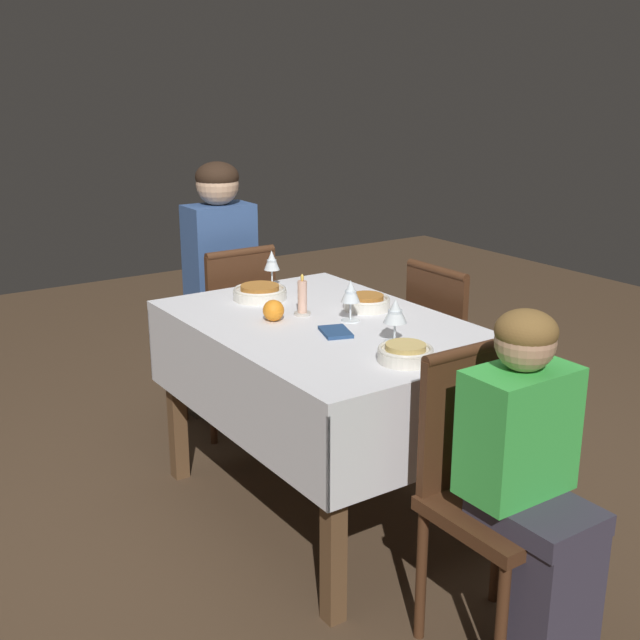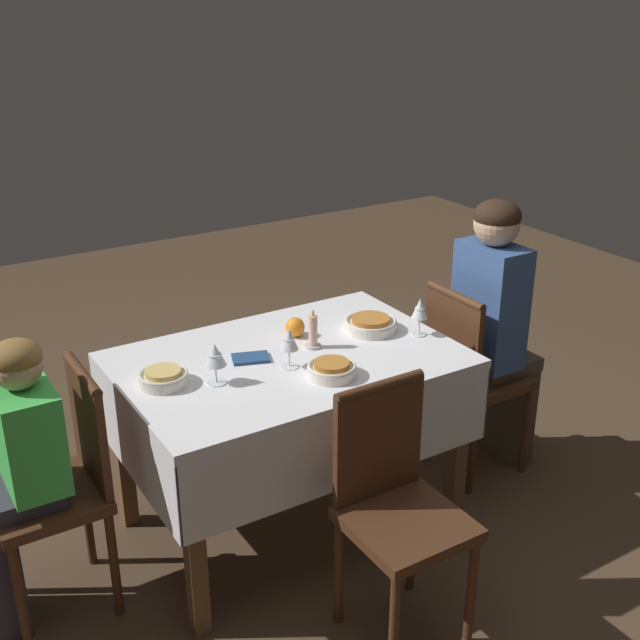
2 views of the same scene
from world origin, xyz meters
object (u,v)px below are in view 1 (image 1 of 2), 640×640
at_px(wine_glass_south, 351,293).
at_px(chair_west, 489,485).
at_px(person_adult_denim, 216,278).
at_px(bowl_east, 260,292).
at_px(person_child_green, 533,485).
at_px(wine_glass_west, 395,312).
at_px(napkin_red_folded, 336,332).
at_px(orange_fruit, 273,310).
at_px(candle_centerpiece, 302,300).
at_px(wine_glass_east, 272,262).
at_px(bowl_west, 405,353).
at_px(dining_table, 326,352).
at_px(bowl_south, 367,302).
at_px(chair_south, 452,354).
at_px(chair_east, 232,328).

bearing_deg(wine_glass_south, chair_west, 172.36).
distance_m(person_adult_denim, bowl_east, 0.60).
distance_m(person_child_green, wine_glass_south, 1.02).
distance_m(person_adult_denim, wine_glass_west, 1.32).
xyz_separation_m(chair_west, napkin_red_folded, (0.73, 0.02, 0.26)).
xyz_separation_m(chair_west, orange_fruit, (0.97, 0.12, 0.30)).
height_order(bowl_east, candle_centerpiece, candle_centerpiece).
relative_size(wine_glass_east, orange_fruit, 1.99).
bearing_deg(person_adult_denim, bowl_west, 86.32).
bearing_deg(wine_glass_south, wine_glass_east, -1.79).
relative_size(dining_table, napkin_red_folded, 7.93).
distance_m(chair_west, bowl_south, 0.99).
bearing_deg(candle_centerpiece, person_child_green, 179.55).
height_order(person_child_green, bowl_west, person_child_green).
distance_m(chair_south, orange_fruit, 0.86).
distance_m(candle_centerpiece, napkin_red_folded, 0.26).
bearing_deg(person_adult_denim, wine_glass_east, 94.22).
bearing_deg(wine_glass_west, bowl_west, 151.56).
distance_m(bowl_west, bowl_south, 0.59).
bearing_deg(dining_table, bowl_east, 5.62).
xyz_separation_m(person_child_green, bowl_east, (1.42, 0.01, 0.21)).
height_order(dining_table, person_child_green, person_child_green).
bearing_deg(bowl_south, wine_glass_west, 155.76).
bearing_deg(candle_centerpiece, wine_glass_west, -170.04).
height_order(chair_west, chair_south, same).
bearing_deg(wine_glass_east, orange_fruit, 149.84).
relative_size(chair_south, candle_centerpiece, 5.69).
bearing_deg(orange_fruit, chair_south, -96.56).
height_order(bowl_west, candle_centerpiece, candle_centerpiece).
relative_size(bowl_west, candle_centerpiece, 1.12).
height_order(chair_west, bowl_west, chair_west).
relative_size(person_child_green, candle_centerpiece, 6.65).
relative_size(dining_table, wine_glass_south, 8.26).
bearing_deg(chair_east, wine_glass_west, 89.60).
distance_m(bowl_south, orange_fruit, 0.38).
xyz_separation_m(dining_table, napkin_red_folded, (-0.13, 0.05, 0.12)).
relative_size(chair_west, wine_glass_east, 5.71).
bearing_deg(bowl_south, chair_west, 164.43).
xyz_separation_m(dining_table, wine_glass_south, (-0.04, -0.08, 0.22)).
bearing_deg(bowl_east, wine_glass_east, -45.17).
bearing_deg(person_adult_denim, bowl_south, 99.57).
relative_size(chair_east, napkin_red_folded, 5.59).
bearing_deg(wine_glass_south, candle_centerpiece, 31.95).
xyz_separation_m(person_adult_denim, orange_fruit, (-0.88, 0.21, 0.09)).
bearing_deg(bowl_west, napkin_red_folded, 3.16).
bearing_deg(orange_fruit, wine_glass_east, -30.16).
bearing_deg(wine_glass_east, bowl_west, 172.84).
distance_m(person_child_green, bowl_west, 0.57).
bearing_deg(person_adult_denim, orange_fruit, 76.36).
relative_size(person_child_green, wine_glass_south, 6.80).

